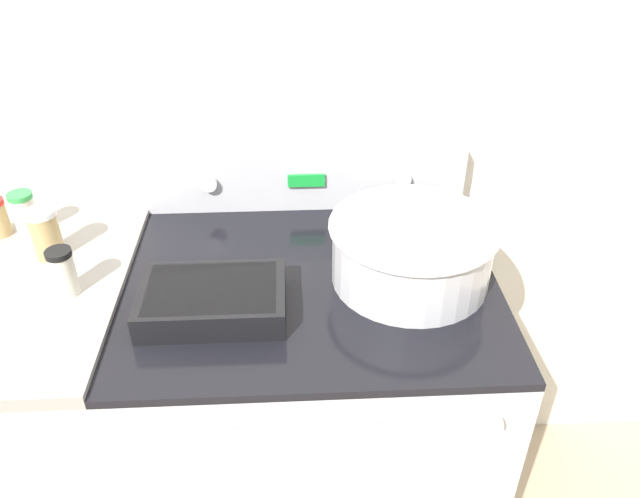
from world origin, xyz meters
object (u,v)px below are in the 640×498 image
object	(u,v)px
mixing_bowl	(412,248)
spice_jar_white_cap	(46,233)
spice_jar_black_cap	(63,272)
casserole_dish	(213,298)
spice_jar_green_cap	(25,213)
ladle	(479,240)

from	to	relation	value
mixing_bowl	spice_jar_white_cap	world-z (taller)	mixing_bowl
spice_jar_black_cap	mixing_bowl	bearing A→B (deg)	2.35
casserole_dish	spice_jar_green_cap	size ratio (longest dim) A/B	2.76
ladle	spice_jar_white_cap	bearing A→B (deg)	178.67
casserole_dish	spice_jar_white_cap	world-z (taller)	spice_jar_white_cap
mixing_bowl	casserole_dish	bearing A→B (deg)	-167.50
spice_jar_black_cap	casserole_dish	bearing A→B (deg)	-11.56
casserole_dish	spice_jar_black_cap	distance (m)	0.31
mixing_bowl	spice_jar_green_cap	bearing A→B (deg)	166.34
ladle	spice_jar_green_cap	size ratio (longest dim) A/B	2.57
mixing_bowl	spice_jar_white_cap	size ratio (longest dim) A/B	3.05
spice_jar_black_cap	ladle	bearing A→B (deg)	7.54
ladle	spice_jar_green_cap	world-z (taller)	spice_jar_green_cap
spice_jar_green_cap	mixing_bowl	bearing A→B (deg)	-13.66
casserole_dish	ladle	size ratio (longest dim) A/B	1.07
mixing_bowl	spice_jar_black_cap	bearing A→B (deg)	-177.65
ladle	mixing_bowl	bearing A→B (deg)	-152.96
ladle	spice_jar_green_cap	bearing A→B (deg)	173.24
ladle	spice_jar_black_cap	size ratio (longest dim) A/B	2.59
spice_jar_white_cap	spice_jar_black_cap	bearing A→B (deg)	-61.23
casserole_dish	spice_jar_white_cap	xyz separation A→B (m)	(-0.38, 0.20, 0.04)
casserole_dish	mixing_bowl	bearing A→B (deg)	12.50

